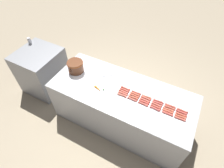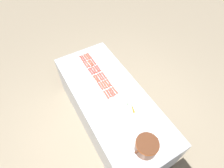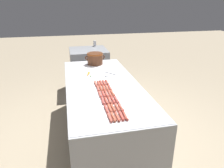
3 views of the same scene
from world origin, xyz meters
The scene contains 35 objects.
ground_plane centered at (0.00, 0.00, 0.00)m, with size 20.00×20.00×0.00m, color gray.
griddle_counter centered at (0.00, 0.00, 0.43)m, with size 0.98×2.35×0.87m.
hot_dog_0 centered at (-0.09, -0.94, 0.88)m, with size 0.03×0.16×0.03m.
hot_dog_1 centered at (-0.09, -0.77, 0.88)m, with size 0.03×0.16×0.03m.
hot_dog_2 centered at (-0.10, -0.58, 0.88)m, with size 0.04×0.16×0.03m.
hot_dog_3 centered at (-0.10, -0.39, 0.88)m, with size 0.03×0.16×0.03m.
hot_dog_4 centered at (-0.09, -0.22, 0.88)m, with size 0.04×0.16×0.03m.
hot_dog_5 centered at (-0.10, -0.04, 0.88)m, with size 0.04×0.16×0.03m.
hot_dog_6 centered at (-0.06, -0.94, 0.88)m, with size 0.04×0.16×0.03m.
hot_dog_7 centered at (-0.05, -0.76, 0.88)m, with size 0.03×0.16×0.03m.
hot_dog_8 centered at (-0.06, -0.58, 0.88)m, with size 0.03×0.16×0.03m.
hot_dog_9 centered at (-0.06, -0.39, 0.88)m, with size 0.03×0.16×0.03m.
hot_dog_10 centered at (-0.05, -0.22, 0.88)m, with size 0.03×0.16×0.03m.
hot_dog_11 centered at (-0.05, -0.04, 0.88)m, with size 0.03×0.16×0.03m.
hot_dog_12 centered at (-0.02, -0.94, 0.88)m, with size 0.03×0.16×0.03m.
hot_dog_13 centered at (-0.02, -0.76, 0.88)m, with size 0.04×0.16×0.03m.
hot_dog_14 centered at (-0.02, -0.58, 0.88)m, with size 0.04×0.16×0.03m.
hot_dog_15 centered at (-0.02, -0.40, 0.88)m, with size 0.04×0.16×0.03m.
hot_dog_16 centered at (-0.01, -0.22, 0.88)m, with size 0.03×0.16×0.03m.
hot_dog_17 centered at (-0.02, -0.03, 0.88)m, with size 0.04×0.16×0.03m.
hot_dog_18 centered at (0.02, -0.94, 0.88)m, with size 0.03×0.16×0.03m.
hot_dog_19 centered at (0.02, -0.76, 0.88)m, with size 0.03×0.16×0.03m.
hot_dog_20 centered at (0.02, -0.58, 0.88)m, with size 0.04×0.16×0.03m.
hot_dog_21 centered at (0.02, -0.39, 0.88)m, with size 0.03×0.16×0.03m.
hot_dog_22 centered at (0.02, -0.22, 0.88)m, with size 0.03×0.16×0.03m.
hot_dog_23 centered at (0.02, -0.04, 0.88)m, with size 0.03×0.16×0.03m.
hot_dog_24 centered at (0.06, -0.94, 0.88)m, with size 0.03×0.16×0.03m.
hot_dog_25 centered at (0.06, -0.76, 0.88)m, with size 0.04×0.16×0.03m.
hot_dog_26 centered at (0.06, -0.58, 0.88)m, with size 0.04×0.16×0.03m.
hot_dog_27 centered at (0.06, -0.39, 0.88)m, with size 0.04×0.16×0.03m.
hot_dog_28 centered at (0.06, -0.22, 0.88)m, with size 0.03×0.16×0.03m.
hot_dog_29 centered at (0.06, -0.03, 0.88)m, with size 0.04×0.16×0.03m.
bean_pot centered at (0.04, 0.92, 0.98)m, with size 0.35×0.28×0.20m.
serving_spoon centered at (0.14, 0.29, 0.88)m, with size 0.20×0.23×0.02m.
carrot centered at (-0.15, 0.34, 0.89)m, with size 0.08×0.18×0.03m.
Camera 2 is at (0.78, 1.38, 3.12)m, focal length 29.14 mm.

